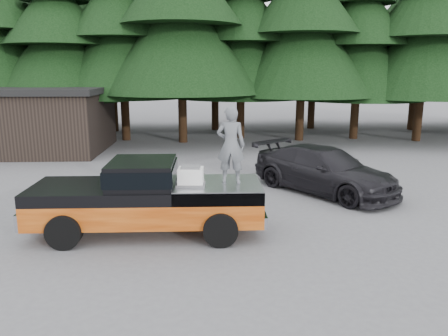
{
  "coord_description": "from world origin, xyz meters",
  "views": [
    {
      "loc": [
        0.42,
        -11.05,
        4.14
      ],
      "look_at": [
        0.85,
        0.0,
        1.66
      ],
      "focal_mm": 35.0,
      "sensor_mm": 36.0,
      "label": 1
    }
  ],
  "objects_px": {
    "parked_car": "(324,170)",
    "utility_building": "(26,119)",
    "air_compressor": "(191,177)",
    "pickup_truck": "(148,208)",
    "man_on_bed": "(231,145)"
  },
  "relations": [
    {
      "from": "parked_car",
      "to": "utility_building",
      "type": "relative_size",
      "value": 0.64
    },
    {
      "from": "air_compressor",
      "to": "pickup_truck",
      "type": "bearing_deg",
      "value": 171.33
    },
    {
      "from": "pickup_truck",
      "to": "parked_car",
      "type": "height_order",
      "value": "parked_car"
    },
    {
      "from": "utility_building",
      "to": "parked_car",
      "type": "bearing_deg",
      "value": -32.3
    },
    {
      "from": "air_compressor",
      "to": "utility_building",
      "type": "relative_size",
      "value": 0.07
    },
    {
      "from": "air_compressor",
      "to": "parked_car",
      "type": "xyz_separation_m",
      "value": [
        4.45,
        3.96,
        -0.76
      ]
    },
    {
      "from": "pickup_truck",
      "to": "parked_car",
      "type": "xyz_separation_m",
      "value": [
        5.58,
        3.73,
        0.12
      ]
    },
    {
      "from": "air_compressor",
      "to": "man_on_bed",
      "type": "distance_m",
      "value": 1.28
    },
    {
      "from": "air_compressor",
      "to": "man_on_bed",
      "type": "bearing_deg",
      "value": 14.4
    },
    {
      "from": "pickup_truck",
      "to": "utility_building",
      "type": "relative_size",
      "value": 0.71
    },
    {
      "from": "utility_building",
      "to": "pickup_truck",
      "type": "bearing_deg",
      "value": -57.25
    },
    {
      "from": "air_compressor",
      "to": "parked_car",
      "type": "height_order",
      "value": "air_compressor"
    },
    {
      "from": "air_compressor",
      "to": "parked_car",
      "type": "relative_size",
      "value": 0.11
    },
    {
      "from": "man_on_bed",
      "to": "utility_building",
      "type": "bearing_deg",
      "value": -41.58
    },
    {
      "from": "parked_car",
      "to": "utility_building",
      "type": "xyz_separation_m",
      "value": [
        -13.45,
        8.5,
        0.88
      ]
    }
  ]
}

